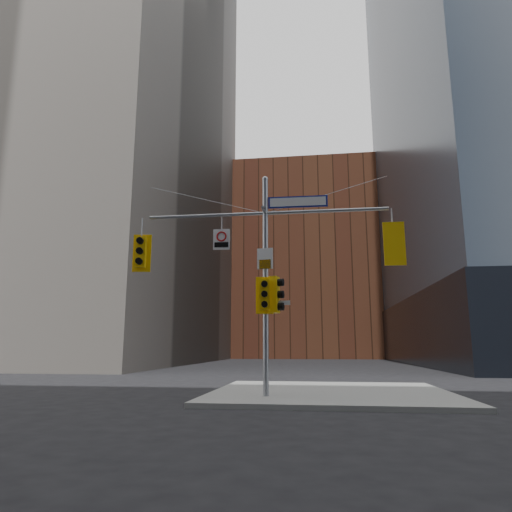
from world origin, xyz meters
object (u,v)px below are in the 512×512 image
(signal_assembly, at_px, (265,260))
(traffic_light_west_arm, at_px, (141,252))
(traffic_light_pole_side, at_px, (276,295))
(regulatory_sign_arm, at_px, (221,239))
(street_sign_blade, at_px, (298,202))
(traffic_light_east_arm, at_px, (393,245))
(traffic_light_pole_front, at_px, (265,295))

(signal_assembly, height_order, traffic_light_west_arm, signal_assembly)
(traffic_light_pole_side, height_order, regulatory_sign_arm, regulatory_sign_arm)
(traffic_light_west_arm, relative_size, regulatory_sign_arm, 1.86)
(street_sign_blade, bearing_deg, traffic_light_west_arm, 179.08)
(traffic_light_west_arm, xyz_separation_m, traffic_light_east_arm, (8.34, -0.01, 0.00))
(traffic_light_west_arm, height_order, traffic_light_east_arm, traffic_light_east_arm)
(traffic_light_pole_front, bearing_deg, regulatory_sign_arm, 164.43)
(regulatory_sign_arm, bearing_deg, traffic_light_pole_front, -10.13)
(traffic_light_east_arm, bearing_deg, traffic_light_west_arm, -0.04)
(traffic_light_east_arm, relative_size, regulatory_sign_arm, 1.98)
(street_sign_blade, bearing_deg, regulatory_sign_arm, 179.72)
(traffic_light_west_arm, distance_m, traffic_light_east_arm, 8.34)
(signal_assembly, xyz_separation_m, traffic_light_east_arm, (4.07, 0.00, 0.38))
(traffic_light_east_arm, height_order, traffic_light_pole_side, traffic_light_east_arm)
(street_sign_blade, height_order, regulatory_sign_arm, street_sign_blade)
(signal_assembly, bearing_deg, traffic_light_pole_front, -90.13)
(street_sign_blade, xyz_separation_m, regulatory_sign_arm, (-2.55, -0.02, -1.18))
(street_sign_blade, bearing_deg, traffic_light_pole_side, 179.63)
(traffic_light_west_arm, xyz_separation_m, traffic_light_pole_side, (4.60, -0.02, -1.52))
(traffic_light_pole_side, bearing_deg, traffic_light_east_arm, -78.86)
(traffic_light_east_arm, bearing_deg, signal_assembly, 0.06)
(traffic_light_east_arm, distance_m, street_sign_blade, 3.37)
(regulatory_sign_arm, bearing_deg, signal_assembly, 0.22)
(traffic_light_east_arm, bearing_deg, regulatory_sign_arm, 0.27)
(traffic_light_pole_front, bearing_deg, traffic_light_west_arm, 170.23)
(traffic_light_pole_front, relative_size, regulatory_sign_arm, 1.68)
(traffic_light_pole_side, relative_size, traffic_light_pole_front, 0.99)
(signal_assembly, relative_size, traffic_light_west_arm, 6.13)
(traffic_light_pole_side, distance_m, street_sign_blade, 3.17)
(regulatory_sign_arm, bearing_deg, traffic_light_pole_side, -0.00)
(traffic_light_west_arm, distance_m, street_sign_blade, 5.58)
(signal_assembly, relative_size, regulatory_sign_arm, 11.41)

